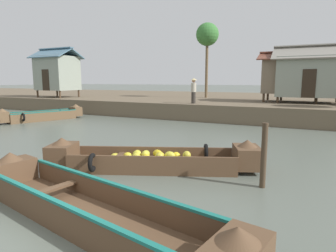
% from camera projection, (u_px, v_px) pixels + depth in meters
% --- Properties ---
extents(ground_plane, '(300.00, 300.00, 0.00)m').
position_uv_depth(ground_plane, '(211.00, 135.00, 13.74)').
color(ground_plane, '#596056').
extents(riverbank_strip, '(160.00, 20.00, 1.08)m').
position_uv_depth(riverbank_strip, '(258.00, 103.00, 25.85)').
color(riverbank_strip, brown).
rests_on(riverbank_strip, ground).
extents(banana_boat, '(6.01, 3.29, 0.92)m').
position_uv_depth(banana_boat, '(153.00, 159.00, 8.38)').
color(banana_boat, brown).
rests_on(banana_boat, ground).
extents(viewer_boat, '(6.61, 2.30, 0.85)m').
position_uv_depth(viewer_boat, '(86.00, 207.00, 5.30)').
color(viewer_boat, brown).
rests_on(viewer_boat, ground).
extents(cargo_boat_upstream, '(2.61, 5.18, 0.94)m').
position_uv_depth(cargo_boat_upstream, '(43.00, 115.00, 18.67)').
color(cargo_boat_upstream, brown).
rests_on(cargo_boat_upstream, ground).
extents(stilt_house_left, '(3.84, 3.12, 4.37)m').
position_uv_depth(stilt_house_left, '(57.00, 73.00, 25.80)').
color(stilt_house_left, '#4C3826').
rests_on(stilt_house_left, riverbank_strip).
extents(stilt_house_mid_left, '(4.40, 3.14, 3.55)m').
position_uv_depth(stilt_house_mid_left, '(291.00, 75.00, 20.16)').
color(stilt_house_mid_left, '#4C3826').
rests_on(stilt_house_mid_left, riverbank_strip).
extents(stilt_house_mid_right, '(4.73, 3.48, 3.87)m').
position_uv_depth(stilt_house_mid_right, '(309.00, 76.00, 19.36)').
color(stilt_house_mid_right, '#4C3826').
rests_on(stilt_house_mid_right, riverbank_strip).
extents(palm_tree_mid, '(1.94, 1.94, 6.38)m').
position_uv_depth(palm_tree_mid, '(207.00, 36.00, 24.59)').
color(palm_tree_mid, brown).
rests_on(palm_tree_mid, riverbank_strip).
extents(vendor_person, '(0.44, 0.44, 1.66)m').
position_uv_depth(vendor_person, '(194.00, 89.00, 18.85)').
color(vendor_person, '#332D28').
rests_on(vendor_person, riverbank_strip).
extents(mooring_post, '(0.14, 0.14, 1.59)m').
position_uv_depth(mooring_post, '(264.00, 156.00, 6.88)').
color(mooring_post, '#423323').
rests_on(mooring_post, ground).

